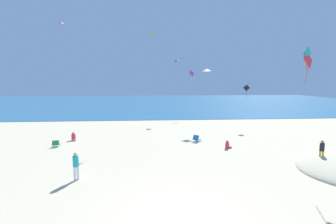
% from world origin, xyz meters
% --- Properties ---
extents(ground_plane, '(120.00, 120.00, 0.00)m').
position_xyz_m(ground_plane, '(0.00, 10.00, 0.00)').
color(ground_plane, beige).
extents(ocean_water, '(120.00, 60.00, 0.05)m').
position_xyz_m(ocean_water, '(0.00, 54.12, 0.03)').
color(ocean_water, teal).
rests_on(ocean_water, ground_plane).
extents(beach_chair_mid_beach, '(0.86, 0.86, 0.62)m').
position_xyz_m(beach_chair_mid_beach, '(2.91, 12.00, 0.27)').
color(beach_chair_mid_beach, '#2370B2').
rests_on(beach_chair_mid_beach, ground_plane).
extents(beach_chair_far_right, '(0.61, 0.66, 0.57)m').
position_xyz_m(beach_chair_far_right, '(-9.33, 11.09, 0.27)').
color(beach_chair_far_right, '#2D9956').
rests_on(beach_chair_far_right, ground_plane).
extents(person_0, '(0.56, 0.70, 0.78)m').
position_xyz_m(person_0, '(-8.59, 13.28, 0.29)').
color(person_0, red).
rests_on(person_0, ground_plane).
extents(person_2, '(0.45, 0.45, 1.60)m').
position_xyz_m(person_2, '(-5.45, 4.13, 0.92)').
color(person_2, white).
rests_on(person_2, ground_plane).
extents(person_4, '(0.37, 0.37, 1.51)m').
position_xyz_m(person_4, '(10.44, 6.04, 0.87)').
color(person_4, yellow).
rests_on(person_4, ground_plane).
extents(person_5, '(0.60, 0.44, 0.67)m').
position_xyz_m(person_5, '(5.04, 9.64, 0.25)').
color(person_5, red).
rests_on(person_5, ground_plane).
extents(kite_teal, '(0.44, 0.55, 1.34)m').
position_xyz_m(kite_teal, '(7.02, 3.34, 7.13)').
color(kite_teal, '#1EADAD').
extents(kite_red, '(1.02, 0.68, 2.16)m').
position_xyz_m(kite_red, '(8.64, 5.62, 6.83)').
color(kite_red, red).
extents(kite_blue, '(0.88, 0.94, 1.30)m').
position_xyz_m(kite_blue, '(2.45, 26.10, 8.61)').
color(kite_blue, blue).
extents(kite_pink, '(0.81, 0.73, 1.26)m').
position_xyz_m(kite_pink, '(-13.59, 25.57, 13.59)').
color(kite_pink, pink).
extents(kite_yellow, '(0.53, 0.43, 0.98)m').
position_xyz_m(kite_yellow, '(-0.99, 16.97, 10.74)').
color(kite_yellow, yellow).
extents(kite_magenta, '(0.94, 0.61, 1.98)m').
position_xyz_m(kite_magenta, '(5.12, 28.04, 6.78)').
color(kite_magenta, '#DB3DA8').
extents(kite_black, '(0.70, 0.46, 1.61)m').
position_xyz_m(kite_black, '(10.25, 18.72, 4.71)').
color(kite_black, black).
extents(kite_white, '(0.90, 0.78, 1.27)m').
position_xyz_m(kite_white, '(5.31, 18.84, 6.88)').
color(kite_white, white).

